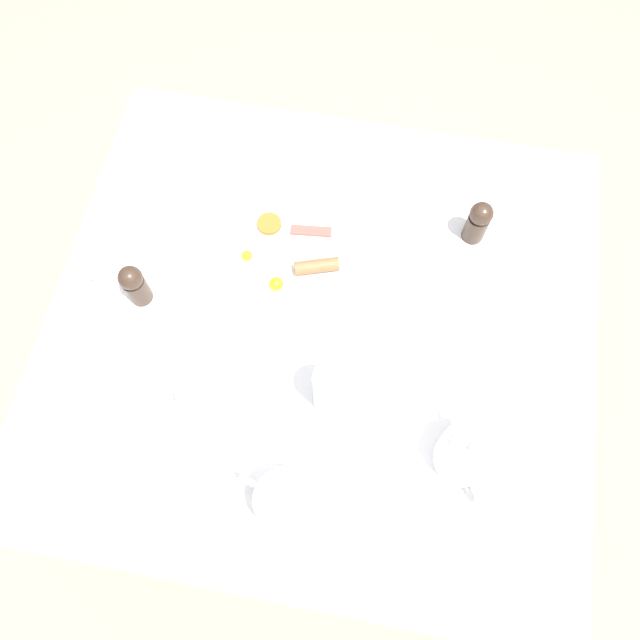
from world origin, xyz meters
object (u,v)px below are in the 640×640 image
at_px(water_glass_tall, 331,389).
at_px(teapot_near, 467,455).
at_px(pepper_grinder, 134,285).
at_px(teacup_with_saucer_left, 199,397).
at_px(napkin_folded, 527,349).
at_px(breakfast_plate, 285,256).
at_px(fork_by_plate, 423,175).
at_px(teapot_far, 285,501).
at_px(creamer_jug, 85,296).
at_px(salt_grinder, 478,221).
at_px(knife_by_plate, 173,140).

bearing_deg(water_glass_tall, teapot_near, -104.97).
relative_size(water_glass_tall, pepper_grinder, 1.19).
relative_size(teacup_with_saucer_left, napkin_folded, 0.64).
xyz_separation_m(breakfast_plate, water_glass_tall, (-0.30, -0.16, 0.06)).
bearing_deg(fork_by_plate, teapot_near, -166.51).
bearing_deg(napkin_folded, teapot_far, 132.91).
height_order(teapot_near, teacup_with_saucer_left, teapot_near).
height_order(creamer_jug, napkin_folded, creamer_jug).
bearing_deg(fork_by_plate, teapot_far, 168.34).
distance_m(teapot_near, teacup_with_saucer_left, 0.53).
distance_m(pepper_grinder, salt_grinder, 0.75).
xyz_separation_m(breakfast_plate, creamer_jug, (-0.18, 0.40, 0.02)).
xyz_separation_m(napkin_folded, knife_by_plate, (0.39, 0.88, -0.00)).
xyz_separation_m(water_glass_tall, pepper_grinder, (0.15, 0.45, -0.01)).
bearing_deg(water_glass_tall, knife_by_plate, 41.07).
xyz_separation_m(breakfast_plate, teapot_near, (-0.37, -0.43, 0.04)).
relative_size(teacup_with_saucer_left, creamer_jug, 1.73).
bearing_deg(teacup_with_saucer_left, water_glass_tall, -78.14).
relative_size(teapot_near, pepper_grinder, 1.54).
relative_size(salt_grinder, napkin_folded, 0.55).
distance_m(creamer_jug, pepper_grinder, 0.12).
bearing_deg(teacup_with_saucer_left, teapot_far, -128.41).
bearing_deg(fork_by_plate, water_glass_tall, 168.47).
bearing_deg(knife_by_plate, salt_grinder, -100.13).
height_order(teapot_near, water_glass_tall, water_glass_tall).
relative_size(teapot_far, creamer_jug, 2.43).
relative_size(teacup_with_saucer_left, water_glass_tall, 0.98).
xyz_separation_m(teapot_near, creamer_jug, (0.19, 0.83, -0.02)).
relative_size(salt_grinder, knife_by_plate, 0.56).
bearing_deg(teacup_with_saucer_left, napkin_folded, -69.91).
height_order(pepper_grinder, knife_by_plate, pepper_grinder).
xyz_separation_m(teapot_far, pepper_grinder, (0.37, 0.40, 0.01)).
xyz_separation_m(water_glass_tall, salt_grinder, (0.43, -0.25, -0.01)).
relative_size(pepper_grinder, knife_by_plate, 0.56).
bearing_deg(breakfast_plate, knife_by_plate, 51.65).
xyz_separation_m(breakfast_plate, napkin_folded, (-0.12, -0.54, -0.00)).
bearing_deg(knife_by_plate, teapot_near, -129.81).
bearing_deg(napkin_folded, creamer_jug, 93.98).
bearing_deg(napkin_folded, teacup_with_saucer_left, 110.09).
xyz_separation_m(teacup_with_saucer_left, fork_by_plate, (0.63, -0.38, -0.03)).
xyz_separation_m(creamer_jug, napkin_folded, (0.07, -0.94, -0.03)).
height_order(pepper_grinder, salt_grinder, same).
xyz_separation_m(teapot_near, fork_by_plate, (0.65, 0.16, -0.05)).
height_order(pepper_grinder, fork_by_plate, pepper_grinder).
bearing_deg(teapot_near, breakfast_plate, 22.92).
height_order(breakfast_plate, knife_by_plate, breakfast_plate).
distance_m(breakfast_plate, napkin_folded, 0.56).
xyz_separation_m(breakfast_plate, salt_grinder, (0.13, -0.40, 0.05)).
bearing_deg(teapot_far, teacup_with_saucer_left, 158.08).
height_order(breakfast_plate, teacup_with_saucer_left, teacup_with_saucer_left).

